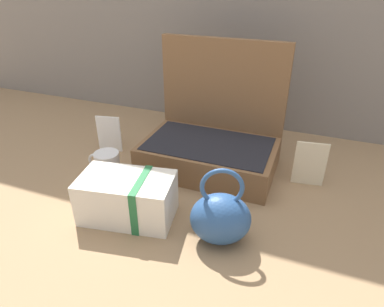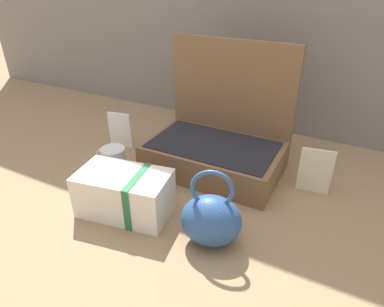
{
  "view_description": "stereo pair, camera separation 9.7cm",
  "coord_description": "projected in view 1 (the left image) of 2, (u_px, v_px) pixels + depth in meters",
  "views": [
    {
      "loc": [
        0.3,
        -0.81,
        0.61
      ],
      "look_at": [
        -0.0,
        -0.02,
        0.14
      ],
      "focal_mm": 31.51,
      "sensor_mm": 36.0,
      "label": 1
    },
    {
      "loc": [
        0.39,
        -0.77,
        0.61
      ],
      "look_at": [
        -0.0,
        -0.02,
        0.14
      ],
      "focal_mm": 31.51,
      "sensor_mm": 36.0,
      "label": 2
    }
  ],
  "objects": [
    {
      "name": "info_card_left",
      "position": [
        310.0,
        164.0,
        1.05
      ],
      "size": [
        0.1,
        0.02,
        0.15
      ],
      "primitive_type": "cube",
      "rotation": [
        0.0,
        0.0,
        0.15
      ],
      "color": "beige",
      "rests_on": "ground_plane"
    },
    {
      "name": "open_suitcase",
      "position": [
        211.0,
        141.0,
        1.15
      ],
      "size": [
        0.44,
        0.29,
        0.41
      ],
      "color": "brown",
      "rests_on": "ground_plane"
    },
    {
      "name": "ground_plane",
      "position": [
        195.0,
        190.0,
        1.06
      ],
      "size": [
        6.0,
        6.0,
        0.0
      ],
      "primitive_type": "plane",
      "color": "#8C6D4C"
    },
    {
      "name": "teal_pouch_handbag",
      "position": [
        220.0,
        217.0,
        0.83
      ],
      "size": [
        0.18,
        0.15,
        0.21
      ],
      "color": "#284C7F",
      "rests_on": "ground_plane"
    },
    {
      "name": "cream_toiletry_bag",
      "position": [
        128.0,
        198.0,
        0.92
      ],
      "size": [
        0.27,
        0.18,
        0.13
      ],
      "color": "silver",
      "rests_on": "ground_plane"
    },
    {
      "name": "poster_card_right",
      "position": [
        109.0,
        134.0,
        1.25
      ],
      "size": [
        0.09,
        0.02,
        0.14
      ],
      "primitive_type": "cube",
      "rotation": [
        0.0,
        0.0,
        0.18
      ],
      "color": "white",
      "rests_on": "ground_plane"
    },
    {
      "name": "coffee_mug",
      "position": [
        107.0,
        164.0,
        1.12
      ],
      "size": [
        0.12,
        0.08,
        0.08
      ],
      "color": "silver",
      "rests_on": "ground_plane"
    }
  ]
}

